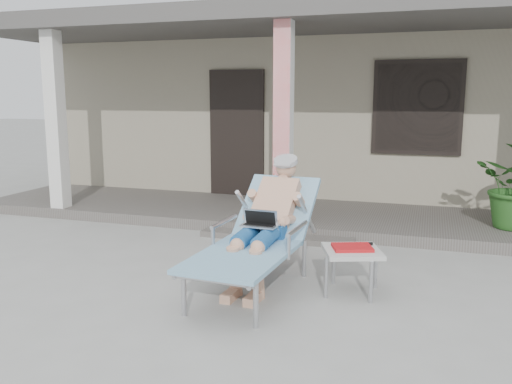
% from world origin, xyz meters
% --- Properties ---
extents(ground, '(60.00, 60.00, 0.00)m').
position_xyz_m(ground, '(0.00, 0.00, 0.00)').
color(ground, '#9E9E99').
rests_on(ground, ground).
extents(house, '(10.40, 5.40, 3.30)m').
position_xyz_m(house, '(0.00, 6.50, 1.67)').
color(house, '#9E957D').
rests_on(house, ground).
extents(porch_deck, '(10.00, 2.00, 0.15)m').
position_xyz_m(porch_deck, '(0.00, 3.00, 0.07)').
color(porch_deck, '#605B56').
rests_on(porch_deck, ground).
extents(porch_overhang, '(10.00, 2.30, 2.85)m').
position_xyz_m(porch_overhang, '(0.00, 2.95, 2.79)').
color(porch_overhang, silver).
rests_on(porch_overhang, porch_deck).
extents(porch_step, '(2.00, 0.30, 0.07)m').
position_xyz_m(porch_step, '(0.00, 1.85, 0.04)').
color(porch_step, '#605B56').
rests_on(porch_step, ground).
extents(lounger, '(0.88, 2.04, 1.30)m').
position_xyz_m(lounger, '(0.31, 0.24, 0.80)').
color(lounger, '#B7B7BC').
rests_on(lounger, ground).
extents(side_table, '(0.65, 0.65, 0.46)m').
position_xyz_m(side_table, '(1.18, 0.26, 0.39)').
color(side_table, '#BBBBB6').
rests_on(side_table, ground).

